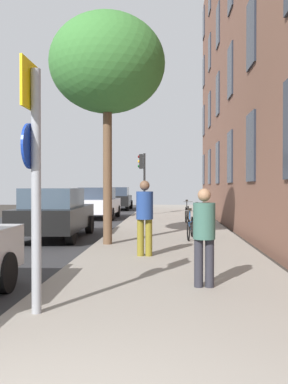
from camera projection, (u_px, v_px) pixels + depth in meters
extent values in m
plane|color=#332D28|center=(85.00, 228.00, 17.32)|extent=(41.80, 41.80, 0.00)
cube|color=#2D2D30|center=(34.00, 227.00, 17.44)|extent=(7.00, 38.00, 0.01)
cube|color=gray|center=(170.00, 227.00, 17.11)|extent=(4.20, 38.00, 0.12)
cube|color=brown|center=(237.00, 45.00, 16.37)|extent=(0.50, 27.00, 14.31)
cube|color=#1E232D|center=(251.00, 147.00, 12.28)|extent=(0.06, 1.20, 2.00)
cube|color=#1E232D|center=(230.00, 157.00, 16.44)|extent=(0.06, 1.20, 2.00)
cube|color=#1E232D|center=(217.00, 163.00, 20.60)|extent=(0.06, 1.20, 2.00)
cube|color=#1E232D|center=(209.00, 167.00, 24.76)|extent=(0.06, 1.20, 2.00)
cube|color=#1E232D|center=(203.00, 170.00, 28.92)|extent=(0.06, 1.20, 2.00)
cube|color=#1E232D|center=(251.00, 32.00, 12.24)|extent=(0.06, 1.20, 2.00)
cube|color=#1E232D|center=(230.00, 71.00, 16.40)|extent=(0.06, 1.20, 2.00)
cube|color=#1E232D|center=(218.00, 95.00, 20.56)|extent=(0.06, 1.20, 2.00)
cube|color=#1E232D|center=(209.00, 110.00, 24.72)|extent=(0.06, 1.20, 2.00)
cube|color=#1E232D|center=(203.00, 121.00, 28.88)|extent=(0.06, 1.20, 2.00)
cube|color=#1E232D|center=(218.00, 26.00, 20.51)|extent=(0.06, 1.20, 2.00)
cube|color=#1E232D|center=(210.00, 53.00, 24.67)|extent=(0.06, 1.20, 2.00)
cube|color=#1E232D|center=(204.00, 72.00, 28.83)|extent=(0.06, 1.20, 2.00)
cube|color=#1E232D|center=(204.00, 23.00, 28.79)|extent=(0.06, 1.20, 2.00)
cylinder|color=gray|center=(36.00, 191.00, 5.21)|extent=(0.12, 0.12, 3.01)
cube|color=yellow|center=(29.00, 85.00, 5.20)|extent=(0.03, 0.60, 0.60)
cylinder|color=#14339E|center=(30.00, 146.00, 5.21)|extent=(0.03, 0.56, 0.56)
cylinder|color=black|center=(144.00, 184.00, 23.30)|extent=(0.12, 0.12, 3.39)
cube|color=black|center=(141.00, 161.00, 23.29)|extent=(0.20, 0.24, 0.80)
sphere|color=#4B0707|center=(139.00, 157.00, 23.29)|extent=(0.16, 0.16, 0.16)
sphere|color=orange|center=(139.00, 161.00, 23.30)|extent=(0.16, 0.16, 0.16)
sphere|color=#083E11|center=(139.00, 166.00, 23.30)|extent=(0.16, 0.16, 0.16)
cylinder|color=brown|center=(107.00, 171.00, 11.46)|extent=(0.24, 0.24, 3.95)
ellipsoid|color=#387533|center=(107.00, 64.00, 11.42)|extent=(3.13, 3.13, 2.66)
torus|color=black|center=(192.00, 227.00, 13.15)|extent=(0.13, 0.63, 0.63)
torus|color=black|center=(189.00, 230.00, 12.15)|extent=(0.13, 0.63, 0.63)
cylinder|color=#194C99|center=(190.00, 222.00, 12.65)|extent=(0.17, 0.87, 0.04)
cylinder|color=#194C99|center=(189.00, 226.00, 12.40)|extent=(0.12, 0.53, 0.28)
cylinder|color=#194C99|center=(190.00, 215.00, 12.49)|extent=(0.04, 0.04, 0.28)
cube|color=black|center=(190.00, 209.00, 12.49)|extent=(0.10, 0.24, 0.06)
cylinder|color=#4C4C4C|center=(192.00, 211.00, 13.14)|extent=(0.42, 0.09, 0.03)
torus|color=black|center=(198.00, 216.00, 17.78)|extent=(0.13, 0.63, 0.63)
torus|color=black|center=(196.00, 218.00, 16.80)|extent=(0.13, 0.63, 0.63)
cylinder|color=#194C99|center=(197.00, 213.00, 17.29)|extent=(0.17, 0.85, 0.04)
cylinder|color=#194C99|center=(197.00, 215.00, 17.04)|extent=(0.12, 0.52, 0.28)
cylinder|color=#194C99|center=(197.00, 207.00, 17.14)|extent=(0.04, 0.04, 0.28)
cube|color=black|center=(197.00, 203.00, 17.13)|extent=(0.10, 0.24, 0.06)
cylinder|color=#4C4C4C|center=(198.00, 204.00, 17.78)|extent=(0.42, 0.09, 0.03)
torus|color=black|center=(188.00, 213.00, 19.26)|extent=(0.13, 0.69, 0.69)
torus|color=black|center=(186.00, 215.00, 18.30)|extent=(0.13, 0.69, 0.69)
cylinder|color=black|center=(187.00, 210.00, 18.78)|extent=(0.15, 0.83, 0.04)
cylinder|color=black|center=(187.00, 212.00, 18.54)|extent=(0.11, 0.51, 0.27)
cylinder|color=black|center=(187.00, 204.00, 18.63)|extent=(0.04, 0.04, 0.28)
cube|color=black|center=(187.00, 200.00, 18.63)|extent=(0.10, 0.24, 0.06)
cylinder|color=#4C4C4C|center=(188.00, 202.00, 19.25)|extent=(0.42, 0.09, 0.03)
cylinder|color=#26262D|center=(199.00, 263.00, 6.58)|extent=(0.14, 0.14, 0.75)
cylinder|color=#26262D|center=(210.00, 263.00, 6.57)|extent=(0.14, 0.14, 0.75)
cylinder|color=#33594C|center=(204.00, 221.00, 6.56)|extent=(0.41, 0.41, 0.56)
sphere|color=#936B4C|center=(204.00, 195.00, 6.56)|extent=(0.20, 0.20, 0.20)
cylinder|color=olive|center=(141.00, 238.00, 9.52)|extent=(0.16, 0.16, 0.83)
cylinder|color=olive|center=(149.00, 238.00, 9.51)|extent=(0.16, 0.16, 0.83)
cylinder|color=navy|center=(145.00, 205.00, 9.51)|extent=(0.51, 0.51, 0.62)
sphere|color=brown|center=(145.00, 186.00, 9.50)|extent=(0.22, 0.22, 0.22)
cylinder|color=black|center=(4.00, 273.00, 6.66)|extent=(0.22, 0.64, 0.64)
cube|color=black|center=(55.00, 218.00, 13.66)|extent=(2.01, 4.54, 0.70)
cube|color=#384756|center=(53.00, 198.00, 13.43)|extent=(1.64, 2.56, 0.60)
cylinder|color=black|center=(43.00, 224.00, 15.15)|extent=(0.22, 0.64, 0.64)
cylinder|color=black|center=(90.00, 224.00, 15.05)|extent=(0.22, 0.64, 0.64)
cylinder|color=black|center=(13.00, 233.00, 12.28)|extent=(0.22, 0.64, 0.64)
cylinder|color=black|center=(71.00, 233.00, 12.19)|extent=(0.22, 0.64, 0.64)
cube|color=silver|center=(98.00, 206.00, 21.98)|extent=(1.91, 3.94, 0.70)
cube|color=#2D3847|center=(97.00, 193.00, 21.77)|extent=(1.60, 2.21, 0.60)
cylinder|color=black|center=(86.00, 211.00, 23.29)|extent=(0.22, 0.64, 0.64)
cylinder|color=black|center=(118.00, 211.00, 23.19)|extent=(0.22, 0.64, 0.64)
cylinder|color=black|center=(76.00, 214.00, 20.78)|extent=(0.22, 0.64, 0.64)
cylinder|color=black|center=(111.00, 214.00, 20.68)|extent=(0.22, 0.64, 0.64)
cube|color=black|center=(118.00, 200.00, 30.30)|extent=(1.95, 4.48, 0.70)
cube|color=#2D3847|center=(117.00, 191.00, 30.07)|extent=(1.59, 2.52, 0.60)
cylinder|color=black|center=(109.00, 204.00, 31.76)|extent=(0.22, 0.64, 0.64)
cylinder|color=black|center=(131.00, 204.00, 31.66)|extent=(0.22, 0.64, 0.64)
cylinder|color=black|center=(104.00, 206.00, 28.94)|extent=(0.22, 0.64, 0.64)
cylinder|color=black|center=(127.00, 206.00, 28.84)|extent=(0.22, 0.64, 0.64)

